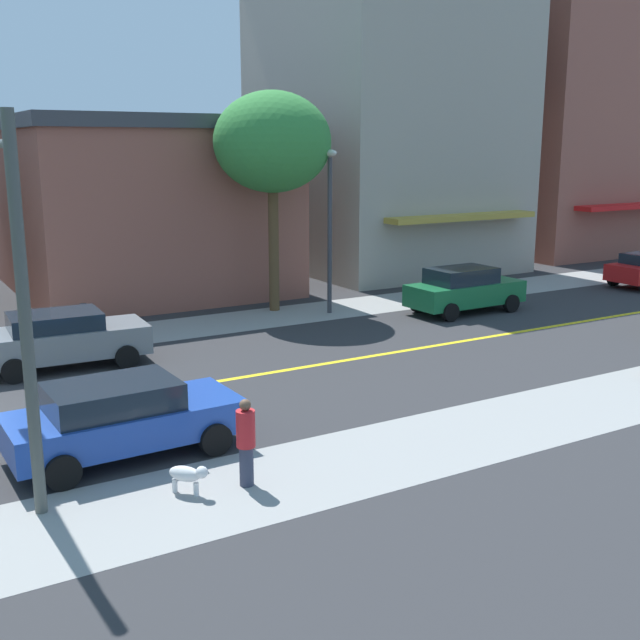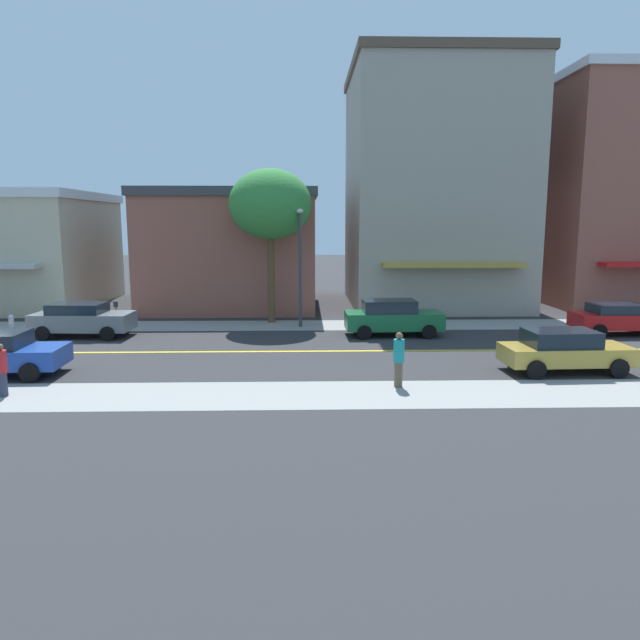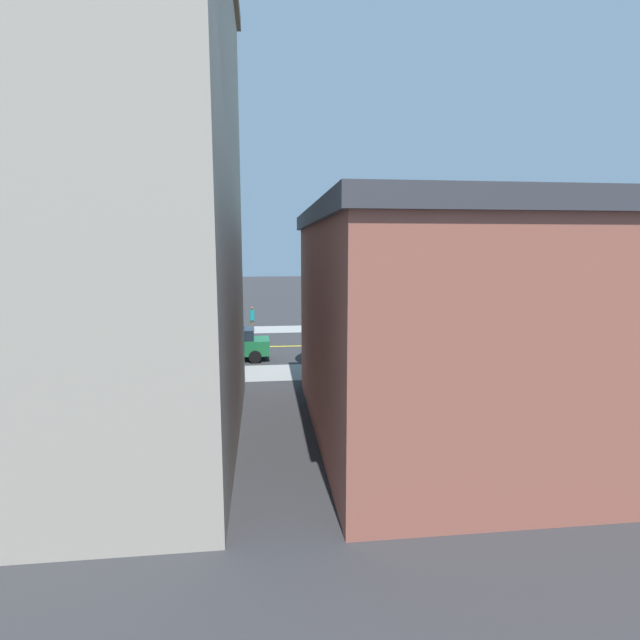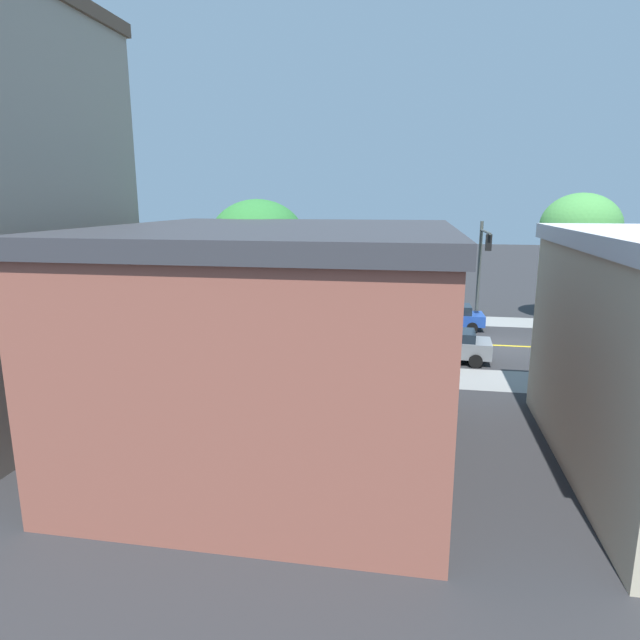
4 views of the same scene
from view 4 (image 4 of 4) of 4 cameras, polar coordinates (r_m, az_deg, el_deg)
ground_plane at (r=30.98m, az=19.00°, el=-2.58°), size 140.00×140.00×0.00m
sidewalk_left at (r=25.26m, az=21.06°, el=-6.11°), size 2.94×126.00×0.01m
sidewalk_right at (r=36.81m, az=17.59°, el=-0.13°), size 2.94×126.00×0.01m
road_centerline_stripe at (r=30.98m, az=19.00°, el=-2.57°), size 0.20×126.00×0.00m
tan_rowhouse at (r=16.66m, az=-4.31°, el=-2.19°), size 11.34×10.18×6.98m
street_tree_left_near at (r=23.57m, az=-6.57°, el=8.20°), size 4.13×4.13×7.76m
street_tree_right_corner at (r=37.50m, az=25.74°, el=8.82°), size 4.77×4.77×8.15m
fire_hydrant at (r=26.17m, az=22.18°, el=-4.73°), size 0.44×0.24×0.75m
parking_meter at (r=25.50m, az=11.09°, el=-3.21°), size 0.12×0.18×1.36m
traffic_light_mast at (r=33.98m, az=16.71°, el=6.11°), size 4.18×0.32×6.44m
street_lamp at (r=25.64m, az=-8.76°, el=3.18°), size 0.70×0.36×5.76m
red_sedan_left_curb at (r=35.59m, az=-30.27°, el=-0.45°), size 2.01×4.25×1.42m
grey_sedan_left_curb at (r=27.18m, az=13.14°, el=-2.52°), size 2.24×4.41×1.53m
green_sedan_left_curb at (r=29.92m, az=-14.76°, el=-1.15°), size 2.03×4.41×1.64m
blue_sedan_right_curb at (r=33.89m, az=13.26°, el=0.41°), size 2.19×4.47×1.49m
gold_sedan_right_curb at (r=38.03m, az=-17.30°, el=1.46°), size 2.10×4.36×1.47m
black_sedan_right_curb at (r=35.37m, az=27.90°, el=-0.21°), size 2.14×4.76×1.50m
pedestrian_teal_shirt at (r=37.26m, az=-7.87°, el=1.94°), size 0.34×0.34×1.75m
pedestrian_red_shirt at (r=36.23m, az=10.75°, el=1.40°), size 0.34×0.34×1.60m
small_dog at (r=36.19m, az=12.35°, el=0.55°), size 0.69×0.61×0.56m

